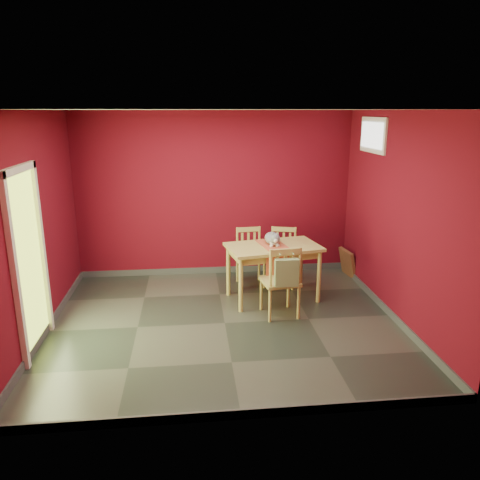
{
  "coord_description": "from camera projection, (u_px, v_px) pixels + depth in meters",
  "views": [
    {
      "loc": [
        -0.41,
        -5.6,
        2.69
      ],
      "look_at": [
        0.25,
        0.45,
        1.0
      ],
      "focal_mm": 35.0,
      "sensor_mm": 36.0,
      "label": 1
    }
  ],
  "objects": [
    {
      "name": "cat",
      "position": [
        272.0,
        236.0,
        6.78
      ],
      "size": [
        0.34,
        0.5,
        0.23
      ],
      "primitive_type": null,
      "rotation": [
        0.0,
        0.0,
        0.22
      ],
      "color": "slate",
      "rests_on": "table_runner"
    },
    {
      "name": "ground",
      "position": [
        225.0,
        323.0,
        6.13
      ],
      "size": [
        4.5,
        4.5,
        0.0
      ],
      "primitive_type": "plane",
      "color": "#2D342D",
      "rests_on": "ground"
    },
    {
      "name": "chair_far_right",
      "position": [
        282.0,
        256.0,
        7.39
      ],
      "size": [
        0.53,
        0.53,
        0.91
      ],
      "color": "tan",
      "rests_on": "ground"
    },
    {
      "name": "room_shell",
      "position": [
        225.0,
        320.0,
        6.12
      ],
      "size": [
        4.5,
        4.5,
        4.5
      ],
      "color": "#5F0917",
      "rests_on": "ground"
    },
    {
      "name": "table_runner",
      "position": [
        275.0,
        252.0,
        6.62
      ],
      "size": [
        0.46,
        0.75,
        0.35
      ],
      "color": "#BF5234",
      "rests_on": "dining_table"
    },
    {
      "name": "outlet_plate",
      "position": [
        308.0,
        253.0,
        8.12
      ],
      "size": [
        0.08,
        0.02,
        0.12
      ],
      "primitive_type": "cube",
      "color": "silver",
      "rests_on": "room_shell"
    },
    {
      "name": "window",
      "position": [
        373.0,
        135.0,
        6.69
      ],
      "size": [
        0.05,
        0.9,
        0.5
      ],
      "color": "white",
      "rests_on": "room_shell"
    },
    {
      "name": "dining_table",
      "position": [
        273.0,
        252.0,
        6.75
      ],
      "size": [
        1.42,
        0.99,
        0.82
      ],
      "color": "tan",
      "rests_on": "ground"
    },
    {
      "name": "tote_bag",
      "position": [
        287.0,
        273.0,
        5.96
      ],
      "size": [
        0.3,
        0.18,
        0.43
      ],
      "color": "#738857",
      "rests_on": "chair_near"
    },
    {
      "name": "picture_frame",
      "position": [
        348.0,
        263.0,
        7.83
      ],
      "size": [
        0.2,
        0.47,
        0.45
      ],
      "color": "brown",
      "rests_on": "ground"
    },
    {
      "name": "chair_far_left",
      "position": [
        250.0,
        256.0,
        7.4
      ],
      "size": [
        0.45,
        0.45,
        0.91
      ],
      "color": "tan",
      "rests_on": "ground"
    },
    {
      "name": "doorway",
      "position": [
        28.0,
        256.0,
        5.21
      ],
      "size": [
        0.06,
        1.01,
        2.13
      ],
      "color": "#B7D838",
      "rests_on": "ground"
    },
    {
      "name": "chair_near",
      "position": [
        281.0,
        280.0,
        6.22
      ],
      "size": [
        0.53,
        0.53,
        1.0
      ],
      "color": "tan",
      "rests_on": "ground"
    }
  ]
}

